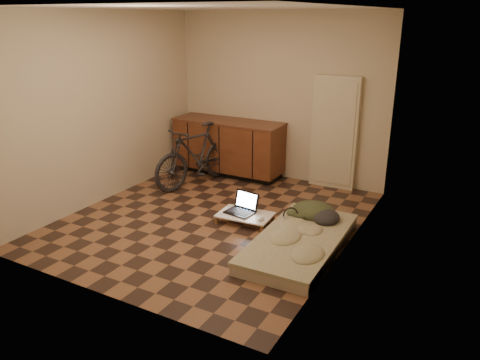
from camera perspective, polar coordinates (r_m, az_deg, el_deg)
The scene contains 10 objects.
room_shell at distance 5.75m, azimuth -3.52°, elevation 7.17°, with size 3.50×4.00×2.60m.
cabinets at distance 7.74m, azimuth -1.38°, elevation 4.07°, with size 1.84×0.62×0.91m.
appliance_panel at distance 7.19m, azimuth 11.43°, elevation 5.64°, with size 0.70×0.10×1.70m, color beige.
bicycle at distance 7.24m, azimuth -5.37°, elevation 3.41°, with size 0.48×1.64×1.06m, color black.
futon at distance 5.41m, azimuth 7.28°, elevation -7.53°, with size 0.91×1.83×0.16m.
clothing_pile at distance 5.88m, azimuth 9.33°, elevation -3.30°, with size 0.58×0.48×0.23m, color #303921, non-canonical shape.
headphones at distance 5.73m, azimuth 6.20°, elevation -4.22°, with size 0.22×0.20×0.15m, color black, non-canonical shape.
lap_desk at distance 6.01m, azimuth 0.63°, elevation -4.29°, with size 0.71×0.49×0.11m.
laptop at distance 6.05m, azimuth 0.25°, elevation -3.44°, with size 0.39×0.36×0.24m.
mouse at distance 5.83m, azimuth 2.56°, elevation -4.73°, with size 0.07×0.11×0.04m, color silver.
Camera 1 is at (3.01, -4.74, 2.52)m, focal length 35.00 mm.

